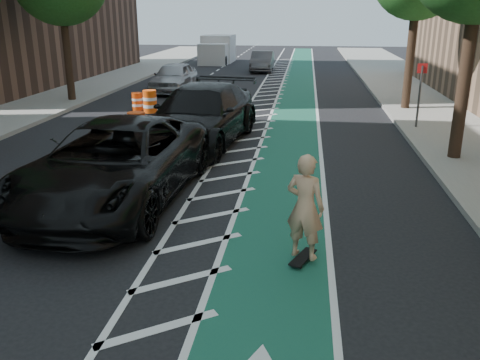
% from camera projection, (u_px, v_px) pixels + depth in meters
% --- Properties ---
extents(ground, '(120.00, 120.00, 0.00)m').
position_uv_depth(ground, '(95.00, 275.00, 8.66)').
color(ground, black).
rests_on(ground, ground).
extents(bike_lane, '(2.00, 90.00, 0.01)m').
position_uv_depth(bike_lane, '(291.00, 140.00, 17.71)').
color(bike_lane, '#175145').
rests_on(bike_lane, ground).
extents(buffer_strip, '(1.40, 90.00, 0.01)m').
position_uv_depth(buffer_strip, '(248.00, 138.00, 17.89)').
color(buffer_strip, silver).
rests_on(buffer_strip, ground).
extents(curb_right, '(0.12, 90.00, 0.16)m').
position_uv_depth(curb_right, '(411.00, 141.00, 17.20)').
color(curb_right, gray).
rests_on(curb_right, ground).
extents(curb_left, '(0.12, 90.00, 0.16)m').
position_uv_depth(curb_left, '(20.00, 129.00, 18.90)').
color(curb_left, gray).
rests_on(curb_left, ground).
extents(sign_post, '(0.35, 0.08, 2.47)m').
position_uv_depth(sign_post, '(419.00, 95.00, 18.61)').
color(sign_post, '#4C4C4C').
rests_on(sign_post, ground).
extents(skateboard, '(0.51, 0.80, 0.11)m').
position_uv_depth(skateboard, '(303.00, 257.00, 9.08)').
color(skateboard, black).
rests_on(skateboard, ground).
extents(skateboarder, '(0.82, 0.69, 1.90)m').
position_uv_depth(skateboarder, '(305.00, 207.00, 8.77)').
color(skateboarder, tan).
rests_on(skateboarder, skateboard).
extents(suv_near, '(3.45, 6.87, 1.87)m').
position_uv_depth(suv_near, '(116.00, 163.00, 11.75)').
color(suv_near, black).
rests_on(suv_near, ground).
extents(suv_far, '(3.56, 6.96, 1.93)m').
position_uv_depth(suv_far, '(200.00, 115.00, 16.88)').
color(suv_far, black).
rests_on(suv_far, ground).
extents(car_silver, '(2.01, 4.74, 1.60)m').
position_uv_depth(car_silver, '(174.00, 77.00, 27.92)').
color(car_silver, '#A9A8AE').
rests_on(car_silver, ground).
extents(car_grey, '(1.56, 4.40, 1.45)m').
position_uv_depth(car_grey, '(262.00, 61.00, 37.47)').
color(car_grey, '#4F4E53').
rests_on(car_grey, ground).
extents(box_truck, '(2.53, 5.50, 2.29)m').
position_uv_depth(box_truck, '(217.00, 50.00, 43.53)').
color(box_truck, silver).
rests_on(box_truck, ground).
extents(barrel_a, '(0.75, 0.75, 1.03)m').
position_uv_depth(barrel_a, '(137.00, 128.00, 17.24)').
color(barrel_a, '#EA420C').
rests_on(barrel_a, ground).
extents(barrel_b, '(0.74, 0.74, 1.01)m').
position_uv_depth(barrel_b, '(150.00, 103.00, 22.07)').
color(barrel_b, '#FF530D').
rests_on(barrel_b, ground).
extents(barrel_c, '(0.60, 0.60, 0.82)m').
position_uv_depth(barrel_c, '(137.00, 102.00, 22.66)').
color(barrel_c, '#EE470C').
rests_on(barrel_c, ground).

